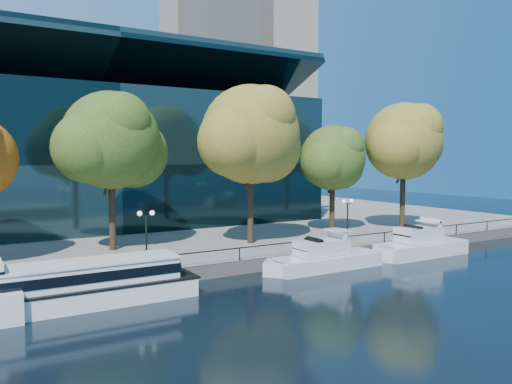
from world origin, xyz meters
TOP-DOWN VIEW (x-y plane):
  - ground at (0.00, 0.00)m, footprint 160.00×160.00m
  - promenade at (0.00, 36.38)m, footprint 90.00×67.08m
  - railing at (0.00, 3.25)m, footprint 88.20×0.08m
  - convention_building at (-4.00, 31.79)m, footprint 50.00×24.57m
  - office_tower at (28.00, 55.00)m, footprint 22.50×22.50m
  - tour_boat at (-12.94, 1.07)m, footprint 16.41×3.66m
  - cruiser_near at (6.20, 1.15)m, footprint 10.47×2.70m
  - cruiser_far at (16.70, 0.83)m, footprint 10.21×2.83m
  - tree_2 at (-6.84, 12.47)m, footprint 10.14×8.31m
  - tree_3 at (4.76, 9.40)m, footprint 11.06×9.07m
  - tree_4 at (15.79, 11.38)m, footprint 8.46×6.94m
  - tree_5 at (23.52, 8.84)m, footprint 10.35×8.49m
  - lamp_1 at (-6.78, 4.50)m, footprint 1.26×0.36m
  - lamp_2 at (11.69, 4.50)m, footprint 1.26×0.36m

SIDE VIEW (x-z plane):
  - ground at x=0.00m, z-range 0.00..0.00m
  - promenade at x=0.00m, z-range 0.00..1.00m
  - cruiser_near at x=6.20m, z-range -0.57..2.46m
  - cruiser_far at x=16.70m, z-range -0.61..2.73m
  - tour_boat at x=-12.94m, z-range -0.23..2.88m
  - railing at x=0.00m, z-range 1.44..2.43m
  - lamp_1 at x=-6.78m, z-range 1.97..6.00m
  - lamp_2 at x=11.69m, z-range 1.97..6.00m
  - convention_building at x=-4.00m, z-range -2.21..19.22m
  - tree_4 at x=15.79m, z-range 2.99..14.04m
  - tree_2 at x=-6.84m, z-range 3.36..16.55m
  - tree_5 at x=23.52m, z-range 3.48..17.09m
  - tree_3 at x=4.76m, z-range 3.48..17.67m
  - office_tower at x=28.00m, z-range 0.07..65.97m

